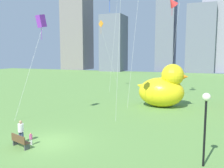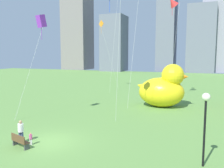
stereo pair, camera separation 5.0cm
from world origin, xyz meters
name	(u,v)px [view 1 (the left image)]	position (x,y,z in m)	size (l,w,h in m)	color
ground_plane	(51,142)	(0.00, 0.00, 0.00)	(140.00, 140.00, 0.00)	#5F8D42
park_bench	(20,141)	(-1.28, -1.58, 0.47)	(1.59, 0.87, 0.90)	brown
person_adult	(21,130)	(-1.85, -0.81, 0.88)	(0.39, 0.39, 1.60)	#38476B
person_child	(31,138)	(-0.93, -0.92, 0.47)	(0.21, 0.21, 0.86)	silver
giant_inflatable_duck	(163,89)	(5.44, 14.56, 2.16)	(6.12, 3.92, 5.07)	yellow
lamppost	(206,111)	(10.10, 0.00, 3.13)	(0.45, 0.45, 4.12)	black
city_skyline	(148,29)	(-10.52, 75.58, 15.24)	(65.12, 16.11, 40.49)	gray
kite_orange	(102,27)	(-7.08, 25.30, 10.87)	(3.51, 3.92, 12.05)	silver
kite_purple	(41,22)	(-4.21, 4.94, 9.12)	(2.69, 3.79, 9.78)	silver
kite_red	(172,2)	(5.58, 19.36, 12.87)	(1.90, 1.83, 13.68)	silver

